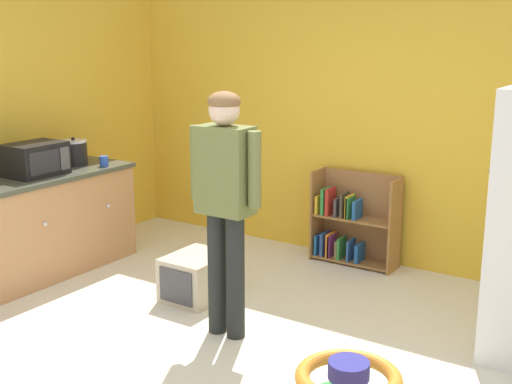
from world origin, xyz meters
The scene contains 10 objects.
ground_plane centered at (0.00, 0.00, 0.00)m, with size 12.00×12.00×0.00m, color silver.
back_wall centered at (0.00, 2.33, 1.35)m, with size 5.20×0.06×2.70m, color yellow.
left_side_wall centered at (-2.63, 0.80, 1.35)m, with size 0.06×2.99×2.70m, color yellow.
kitchen_counter centered at (-2.20, 0.15, 0.45)m, with size 0.65×2.18×0.90m.
bookshelf centered at (-0.05, 2.14, 0.37)m, with size 0.80×0.28×0.85m.
standing_person centered at (-0.12, 0.25, 1.05)m, with size 0.57×0.22×1.73m.
pet_carrier centered at (-0.71, 0.67, 0.18)m, with size 0.42×0.55×0.36m.
microwave centered at (-2.20, 0.35, 1.04)m, with size 0.37×0.48×0.28m.
crock_pot centered at (-2.28, 0.84, 1.02)m, with size 0.25×0.25×0.26m.
blue_cup centered at (-1.99, 0.94, 0.95)m, with size 0.08×0.08×0.10m, color blue.
Camera 1 is at (2.49, -3.31, 2.11)m, focal length 46.86 mm.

